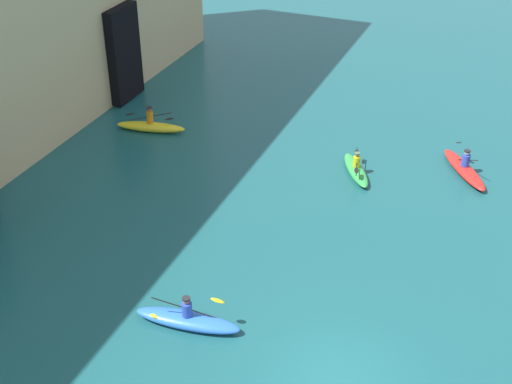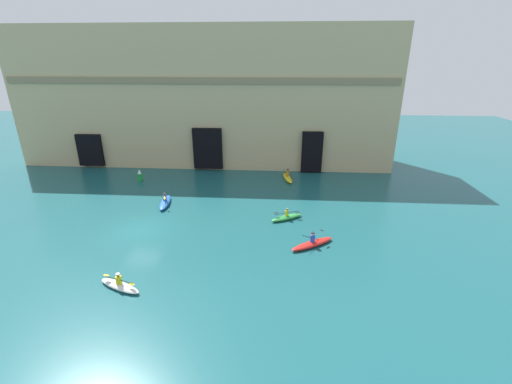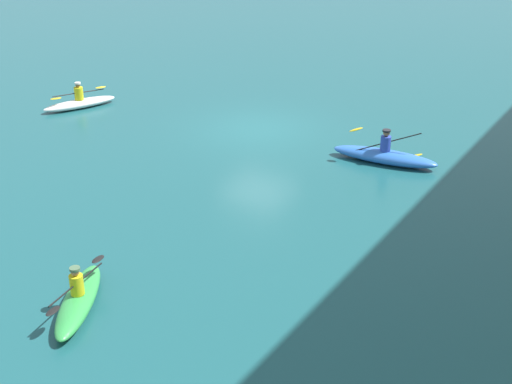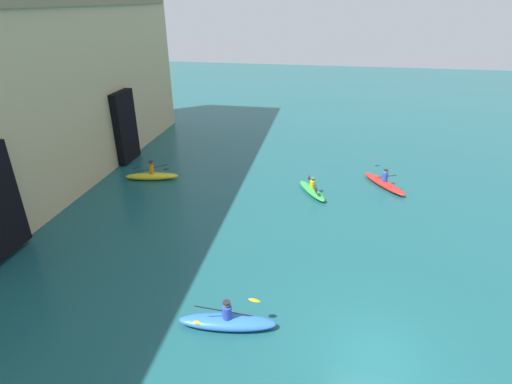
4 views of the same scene
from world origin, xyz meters
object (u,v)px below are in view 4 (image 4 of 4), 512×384
(kayak_blue, at_px, (227,321))
(kayak_yellow, at_px, (152,176))
(kayak_red, at_px, (384,183))
(kayak_green, at_px, (312,190))

(kayak_blue, distance_m, kayak_yellow, 13.53)
(kayak_yellow, bearing_deg, kayak_red, -5.95)
(kayak_red, bearing_deg, kayak_blue, -60.92)
(kayak_red, xyz_separation_m, kayak_blue, (-12.73, 6.49, 0.02))
(kayak_green, relative_size, kayak_yellow, 0.84)
(kayak_blue, bearing_deg, kayak_red, 56.41)
(kayak_green, height_order, kayak_blue, kayak_blue)
(kayak_green, height_order, kayak_red, kayak_red)
(kayak_green, relative_size, kayak_blue, 0.81)
(kayak_green, bearing_deg, kayak_red, -98.08)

